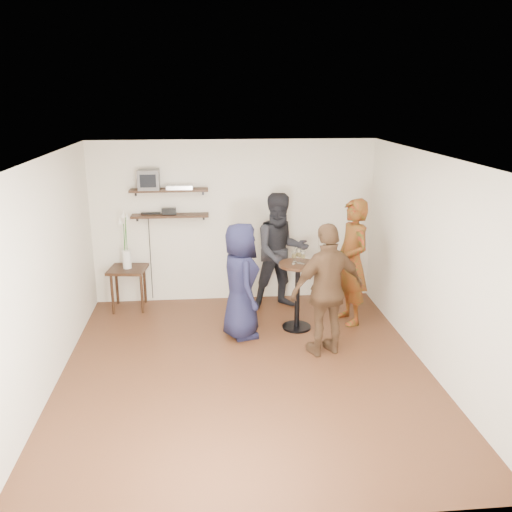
{
  "coord_description": "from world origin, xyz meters",
  "views": [
    {
      "loc": [
        -0.44,
        -5.97,
        3.26
      ],
      "look_at": [
        0.16,
        0.4,
        1.35
      ],
      "focal_mm": 38.0,
      "sensor_mm": 36.0,
      "label": 1
    }
  ],
  "objects_px": {
    "dvd_deck": "(180,187)",
    "radio": "(169,211)",
    "crt_monitor": "(149,180)",
    "person_brown": "(328,290)",
    "drinks_table": "(297,287)",
    "person_dark": "(281,252)",
    "person_plaid": "(352,262)",
    "side_table": "(128,275)",
    "person_navy": "(241,281)"
  },
  "relations": [
    {
      "from": "side_table",
      "to": "person_brown",
      "type": "height_order",
      "value": "person_brown"
    },
    {
      "from": "person_navy",
      "to": "person_brown",
      "type": "relative_size",
      "value": 0.93
    },
    {
      "from": "dvd_deck",
      "to": "person_navy",
      "type": "height_order",
      "value": "dvd_deck"
    },
    {
      "from": "crt_monitor",
      "to": "person_dark",
      "type": "xyz_separation_m",
      "value": [
        1.99,
        -0.35,
        -1.1
      ]
    },
    {
      "from": "dvd_deck",
      "to": "person_navy",
      "type": "relative_size",
      "value": 0.25
    },
    {
      "from": "drinks_table",
      "to": "crt_monitor",
      "type": "bearing_deg",
      "value": 150.92
    },
    {
      "from": "radio",
      "to": "person_brown",
      "type": "height_order",
      "value": "person_brown"
    },
    {
      "from": "crt_monitor",
      "to": "dvd_deck",
      "type": "xyz_separation_m",
      "value": [
        0.46,
        0.0,
        -0.12
      ]
    },
    {
      "from": "crt_monitor",
      "to": "person_navy",
      "type": "height_order",
      "value": "crt_monitor"
    },
    {
      "from": "person_plaid",
      "to": "person_brown",
      "type": "relative_size",
      "value": 1.07
    },
    {
      "from": "dvd_deck",
      "to": "person_dark",
      "type": "height_order",
      "value": "dvd_deck"
    },
    {
      "from": "crt_monitor",
      "to": "person_dark",
      "type": "relative_size",
      "value": 0.17
    },
    {
      "from": "radio",
      "to": "person_navy",
      "type": "bearing_deg",
      "value": -53.07
    },
    {
      "from": "drinks_table",
      "to": "radio",
      "type": "bearing_deg",
      "value": 147.34
    },
    {
      "from": "radio",
      "to": "person_dark",
      "type": "xyz_separation_m",
      "value": [
        1.71,
        -0.35,
        -0.6
      ]
    },
    {
      "from": "dvd_deck",
      "to": "person_brown",
      "type": "height_order",
      "value": "dvd_deck"
    },
    {
      "from": "person_navy",
      "to": "drinks_table",
      "type": "bearing_deg",
      "value": -90.0
    },
    {
      "from": "crt_monitor",
      "to": "person_dark",
      "type": "height_order",
      "value": "crt_monitor"
    },
    {
      "from": "radio",
      "to": "person_navy",
      "type": "distance_m",
      "value": 1.84
    },
    {
      "from": "radio",
      "to": "drinks_table",
      "type": "height_order",
      "value": "radio"
    },
    {
      "from": "person_brown",
      "to": "radio",
      "type": "bearing_deg",
      "value": -60.74
    },
    {
      "from": "dvd_deck",
      "to": "radio",
      "type": "relative_size",
      "value": 1.82
    },
    {
      "from": "dvd_deck",
      "to": "person_dark",
      "type": "xyz_separation_m",
      "value": [
        1.53,
        -0.35,
        -0.98
      ]
    },
    {
      "from": "crt_monitor",
      "to": "person_dark",
      "type": "distance_m",
      "value": 2.3
    },
    {
      "from": "side_table",
      "to": "person_plaid",
      "type": "relative_size",
      "value": 0.36
    },
    {
      "from": "crt_monitor",
      "to": "person_navy",
      "type": "relative_size",
      "value": 0.2
    },
    {
      "from": "radio",
      "to": "drinks_table",
      "type": "bearing_deg",
      "value": -32.66
    },
    {
      "from": "person_plaid",
      "to": "person_brown",
      "type": "height_order",
      "value": "person_plaid"
    },
    {
      "from": "dvd_deck",
      "to": "drinks_table",
      "type": "relative_size",
      "value": 0.41
    },
    {
      "from": "person_navy",
      "to": "person_dark",
      "type": "bearing_deg",
      "value": -46.58
    },
    {
      "from": "crt_monitor",
      "to": "side_table",
      "type": "bearing_deg",
      "value": -155.67
    },
    {
      "from": "side_table",
      "to": "person_navy",
      "type": "height_order",
      "value": "person_navy"
    },
    {
      "from": "crt_monitor",
      "to": "dvd_deck",
      "type": "relative_size",
      "value": 0.8
    },
    {
      "from": "dvd_deck",
      "to": "side_table",
      "type": "relative_size",
      "value": 0.6
    },
    {
      "from": "person_plaid",
      "to": "crt_monitor",
      "type": "bearing_deg",
      "value": -120.6
    },
    {
      "from": "side_table",
      "to": "person_plaid",
      "type": "distance_m",
      "value": 3.46
    },
    {
      "from": "drinks_table",
      "to": "person_navy",
      "type": "xyz_separation_m",
      "value": [
        -0.82,
        -0.18,
        0.18
      ]
    },
    {
      "from": "crt_monitor",
      "to": "drinks_table",
      "type": "relative_size",
      "value": 0.32
    },
    {
      "from": "crt_monitor",
      "to": "person_navy",
      "type": "bearing_deg",
      "value": -46.21
    },
    {
      "from": "person_plaid",
      "to": "person_dark",
      "type": "height_order",
      "value": "person_plaid"
    },
    {
      "from": "person_plaid",
      "to": "person_navy",
      "type": "bearing_deg",
      "value": -89.79
    },
    {
      "from": "dvd_deck",
      "to": "side_table",
      "type": "distance_m",
      "value": 1.6
    },
    {
      "from": "side_table",
      "to": "person_navy",
      "type": "xyz_separation_m",
      "value": [
        1.69,
        -1.18,
        0.25
      ]
    },
    {
      "from": "person_dark",
      "to": "person_navy",
      "type": "relative_size",
      "value": 1.13
    },
    {
      "from": "dvd_deck",
      "to": "person_plaid",
      "type": "bearing_deg",
      "value": -22.12
    },
    {
      "from": "crt_monitor",
      "to": "person_brown",
      "type": "distance_m",
      "value": 3.3
    },
    {
      "from": "crt_monitor",
      "to": "person_brown",
      "type": "height_order",
      "value": "crt_monitor"
    },
    {
      "from": "drinks_table",
      "to": "person_dark",
      "type": "distance_m",
      "value": 0.89
    },
    {
      "from": "crt_monitor",
      "to": "person_plaid",
      "type": "bearing_deg",
      "value": -18.93
    },
    {
      "from": "dvd_deck",
      "to": "radio",
      "type": "xyz_separation_m",
      "value": [
        -0.18,
        0.0,
        -0.38
      ]
    }
  ]
}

